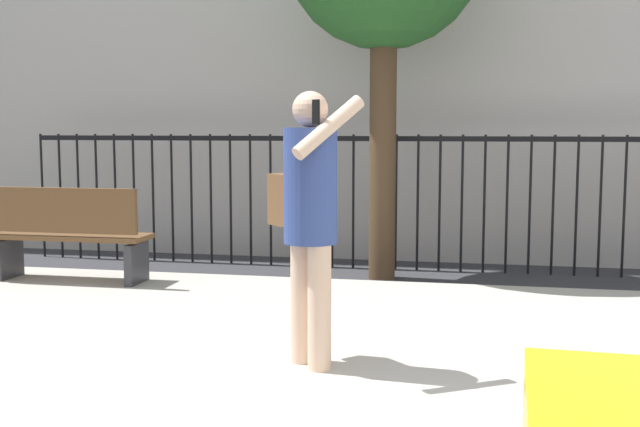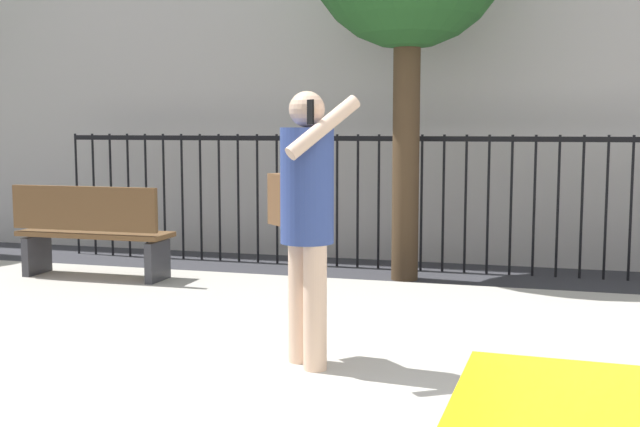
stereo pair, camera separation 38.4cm
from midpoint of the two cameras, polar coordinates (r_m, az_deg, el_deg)
sidewalk at (r=5.74m, az=17.73°, el=-10.31°), size 28.00×4.40×0.15m
iron_fence at (r=9.23m, az=17.21°, el=1.86°), size 12.03×0.04×1.60m
pedestrian_on_phone at (r=5.00m, az=1.11°, el=0.43°), size 0.70×0.69×1.76m
street_bench at (r=8.25m, az=-14.97°, el=-1.15°), size 1.60×0.45×0.95m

